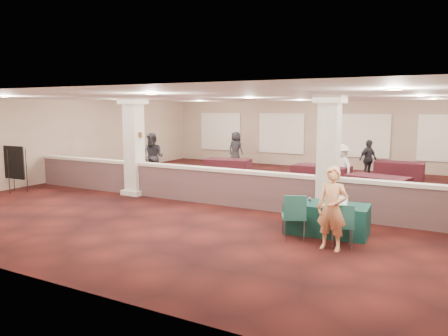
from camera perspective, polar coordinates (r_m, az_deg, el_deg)
The scene contains 33 objects.
ground at distance 14.35m, azimuth 3.24°, elevation -3.72°, with size 16.00×16.00×0.00m, color #421410.
wall_back at distance 21.59m, azimuth 12.48°, elevation 4.30°, with size 16.00×0.04×3.20m, color gray.
wall_front at distance 7.75m, azimuth -23.08°, elevation -2.30°, with size 16.00×0.04×3.20m, color gray.
wall_left at distance 18.97m, azimuth -19.14°, elevation 3.57°, with size 0.04×16.00×3.20m, color gray.
ceiling at distance 14.06m, azimuth 3.34°, elevation 9.16°, with size 16.00×16.00×0.02m, color white.
partition_wall at distance 12.93m, azimuth 0.39°, elevation -2.44°, with size 15.60×0.28×1.10m.
column_left at distance 14.76m, azimuth -11.67°, elevation 2.88°, with size 0.72×0.72×3.20m.
column_right at distance 11.66m, azimuth 13.48°, elevation 1.53°, with size 0.72×0.72×3.20m.
sconce_left at distance 14.91m, azimuth -12.53°, elevation 4.30°, with size 0.12×0.12×0.18m.
sconce_right at distance 14.55m, azimuth -10.87°, elevation 4.26°, with size 0.12×0.12×0.18m.
near_table at distance 10.36m, azimuth 13.28°, elevation -6.48°, with size 1.84×0.92×0.71m, color #0E3535.
conf_chair_main at distance 9.42m, azimuth 15.23°, elevation -6.79°, with size 0.58×0.58×0.92m.
conf_chair_side at distance 9.71m, azimuth 9.16°, elevation -5.84°, with size 0.67×0.67×1.01m.
easel_board at distance 16.46m, azimuth -25.71°, elevation 0.59°, with size 0.94×0.49×1.60m.
woman at distance 9.13m, azimuth 13.95°, elevation -5.16°, with size 0.62×0.41×1.72m, color #F2AE69.
far_table_front_left at distance 15.75m, azimuth -4.51°, elevation -1.36°, with size 1.78×0.89×0.72m, color black.
far_table_front_center at distance 16.50m, azimuth 12.83°, elevation -1.02°, with size 1.90×0.95×0.77m, color black.
far_table_front_right at distance 14.61m, azimuth 19.40°, elevation -2.45°, with size 1.86×0.93×0.75m, color black.
far_table_back_left at distance 18.21m, azimuth 0.49°, elevation -0.01°, with size 1.87×0.94×0.76m, color black.
far_table_back_center at distance 16.77m, azimuth 12.00°, elevation -0.93°, with size 1.79×0.90×0.73m, color black.
far_table_back_right at distance 18.71m, azimuth 21.88°, elevation -0.40°, with size 1.84×0.92×0.75m, color black.
attendee_a at distance 17.55m, azimuth -9.26°, elevation 1.43°, with size 0.90×0.50×1.88m, color black.
attendee_b at distance 16.27m, azimuth 15.11°, elevation 0.21°, with size 1.01×0.46×1.58m, color silver.
attendee_c at distance 18.64m, azimuth 18.29°, elevation 1.07°, with size 0.94×0.45×1.60m, color black.
attendee_d at distance 21.81m, azimuth 1.53°, elevation 2.53°, with size 0.83×0.45×1.69m, color black.
laptop_base at distance 10.17m, azimuth 14.89°, elevation -4.70°, with size 0.32×0.22×0.02m, color #BCBCC1.
laptop_screen at distance 10.26m, azimuth 15.03°, elevation -3.94°, with size 0.32×0.01×0.21m, color #BCBCC1.
screen_glow at distance 10.25m, azimuth 15.02°, elevation -4.03°, with size 0.29×0.00×0.18m, color silver.
knitting at distance 10.03m, azimuth 13.33°, elevation -4.79°, with size 0.39×0.29×0.03m, color #C86720.
yarn_cream at distance 10.29m, azimuth 10.33°, elevation -4.17°, with size 0.11×0.11×0.11m, color beige.
yarn_red at distance 10.46m, azimuth 9.76°, elevation -3.98°, with size 0.10×0.10×0.10m, color #5D1812.
yarn_grey at distance 10.47m, azimuth 11.14°, elevation -4.00°, with size 0.10×0.10×0.10m, color #4B4B50.
scissors at distance 9.91m, azimuth 16.60°, elevation -5.12°, with size 0.12×0.03×0.01m, color red.
Camera 1 is at (6.04, -12.69, 2.89)m, focal length 35.00 mm.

